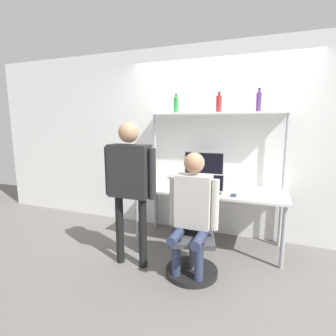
{
  "coord_description": "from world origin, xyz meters",
  "views": [
    {
      "loc": [
        0.69,
        -2.92,
        1.62
      ],
      "look_at": [
        -0.36,
        -0.19,
        1.11
      ],
      "focal_mm": 28.0,
      "sensor_mm": 36.0,
      "label": 1
    }
  ],
  "objects_px": {
    "bottle_red": "(219,104)",
    "bottle_green": "(176,105)",
    "office_chair": "(192,249)",
    "person_standing": "(130,176)",
    "monitor": "(204,166)",
    "laptop": "(210,187)",
    "person_seated": "(192,206)",
    "bottle_purple": "(259,102)",
    "cell_phone": "(233,195)"
  },
  "relations": [
    {
      "from": "monitor",
      "to": "bottle_purple",
      "type": "distance_m",
      "value": 1.09
    },
    {
      "from": "cell_phone",
      "to": "person_standing",
      "type": "bearing_deg",
      "value": -149.55
    },
    {
      "from": "person_seated",
      "to": "bottle_purple",
      "type": "distance_m",
      "value": 1.63
    },
    {
      "from": "cell_phone",
      "to": "person_seated",
      "type": "relative_size",
      "value": 0.11
    },
    {
      "from": "person_standing",
      "to": "monitor",
      "type": "bearing_deg",
      "value": 61.84
    },
    {
      "from": "laptop",
      "to": "bottle_purple",
      "type": "distance_m",
      "value": 1.24
    },
    {
      "from": "bottle_purple",
      "to": "laptop",
      "type": "bearing_deg",
      "value": -139.07
    },
    {
      "from": "person_seated",
      "to": "monitor",
      "type": "bearing_deg",
      "value": 97.13
    },
    {
      "from": "office_chair",
      "to": "monitor",
      "type": "bearing_deg",
      "value": 96.87
    },
    {
      "from": "monitor",
      "to": "office_chair",
      "type": "height_order",
      "value": "monitor"
    },
    {
      "from": "bottle_red",
      "to": "bottle_green",
      "type": "xyz_separation_m",
      "value": [
        -0.6,
        0.0,
        -0.0
      ]
    },
    {
      "from": "monitor",
      "to": "bottle_purple",
      "type": "relative_size",
      "value": 1.93
    },
    {
      "from": "cell_phone",
      "to": "person_standing",
      "type": "relative_size",
      "value": 0.09
    },
    {
      "from": "office_chair",
      "to": "person_seated",
      "type": "relative_size",
      "value": 0.68
    },
    {
      "from": "office_chair",
      "to": "bottle_red",
      "type": "height_order",
      "value": "bottle_red"
    },
    {
      "from": "cell_phone",
      "to": "bottle_red",
      "type": "height_order",
      "value": "bottle_red"
    },
    {
      "from": "cell_phone",
      "to": "office_chair",
      "type": "height_order",
      "value": "office_chair"
    },
    {
      "from": "office_chair",
      "to": "person_standing",
      "type": "bearing_deg",
      "value": -172.04
    },
    {
      "from": "monitor",
      "to": "person_seated",
      "type": "relative_size",
      "value": 0.42
    },
    {
      "from": "bottle_green",
      "to": "person_standing",
      "type": "bearing_deg",
      "value": -97.82
    },
    {
      "from": "bottle_red",
      "to": "bottle_purple",
      "type": "bearing_deg",
      "value": 0.0
    },
    {
      "from": "laptop",
      "to": "bottle_red",
      "type": "bearing_deg",
      "value": 90.6
    },
    {
      "from": "bottle_red",
      "to": "office_chair",
      "type": "bearing_deg",
      "value": -93.41
    },
    {
      "from": "laptop",
      "to": "cell_phone",
      "type": "distance_m",
      "value": 0.3
    },
    {
      "from": "monitor",
      "to": "bottle_red",
      "type": "bearing_deg",
      "value": 9.01
    },
    {
      "from": "monitor",
      "to": "office_chair",
      "type": "distance_m",
      "value": 1.24
    },
    {
      "from": "office_chair",
      "to": "person_seated",
      "type": "xyz_separation_m",
      "value": [
        0.01,
        -0.05,
        0.5
      ]
    },
    {
      "from": "person_standing",
      "to": "bottle_green",
      "type": "xyz_separation_m",
      "value": [
        0.15,
        1.1,
        0.83
      ]
    },
    {
      "from": "person_seated",
      "to": "bottle_purple",
      "type": "height_order",
      "value": "bottle_purple"
    },
    {
      "from": "person_seated",
      "to": "bottle_green",
      "type": "distance_m",
      "value": 1.62
    },
    {
      "from": "office_chair",
      "to": "bottle_green",
      "type": "bearing_deg",
      "value": 118.3
    },
    {
      "from": "cell_phone",
      "to": "bottle_purple",
      "type": "relative_size",
      "value": 0.52
    },
    {
      "from": "person_seated",
      "to": "bottle_purple",
      "type": "xyz_separation_m",
      "value": [
        0.55,
        1.05,
        1.11
      ]
    },
    {
      "from": "cell_phone",
      "to": "bottle_red",
      "type": "bearing_deg",
      "value": 121.34
    },
    {
      "from": "monitor",
      "to": "cell_phone",
      "type": "xyz_separation_m",
      "value": [
        0.47,
        -0.46,
        -0.26
      ]
    },
    {
      "from": "cell_phone",
      "to": "bottle_purple",
      "type": "height_order",
      "value": "bottle_purple"
    },
    {
      "from": "cell_phone",
      "to": "office_chair",
      "type": "bearing_deg",
      "value": -124.4
    },
    {
      "from": "laptop",
      "to": "person_seated",
      "type": "distance_m",
      "value": 0.63
    },
    {
      "from": "laptop",
      "to": "bottle_green",
      "type": "distance_m",
      "value": 1.28
    },
    {
      "from": "monitor",
      "to": "laptop",
      "type": "xyz_separation_m",
      "value": [
        0.18,
        -0.4,
        -0.2
      ]
    },
    {
      "from": "monitor",
      "to": "laptop",
      "type": "height_order",
      "value": "monitor"
    },
    {
      "from": "monitor",
      "to": "bottle_green",
      "type": "distance_m",
      "value": 0.95
    },
    {
      "from": "person_seated",
      "to": "bottle_red",
      "type": "bearing_deg",
      "value": 87.31
    },
    {
      "from": "laptop",
      "to": "bottle_green",
      "type": "bearing_deg",
      "value": 144.57
    },
    {
      "from": "cell_phone",
      "to": "person_seated",
      "type": "distance_m",
      "value": 0.66
    },
    {
      "from": "bottle_purple",
      "to": "bottle_green",
      "type": "bearing_deg",
      "value": 180.0
    },
    {
      "from": "person_standing",
      "to": "bottle_red",
      "type": "distance_m",
      "value": 1.57
    },
    {
      "from": "bottle_red",
      "to": "bottle_purple",
      "type": "relative_size",
      "value": 0.92
    },
    {
      "from": "laptop",
      "to": "person_seated",
      "type": "relative_size",
      "value": 0.26
    },
    {
      "from": "person_standing",
      "to": "bottle_green",
      "type": "distance_m",
      "value": 1.39
    }
  ]
}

